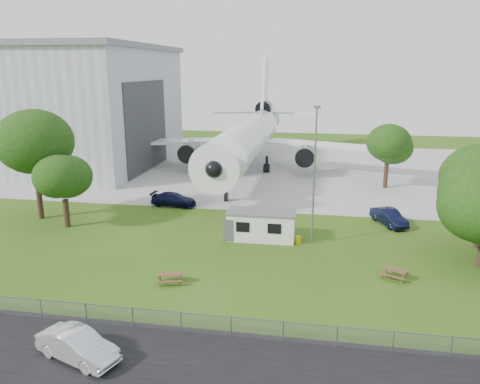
% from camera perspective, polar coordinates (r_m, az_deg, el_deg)
% --- Properties ---
extents(ground, '(160.00, 160.00, 0.00)m').
position_cam_1_polar(ground, '(37.40, -4.38, -8.96)').
color(ground, '#466C1E').
extents(asphalt_strip, '(120.00, 8.00, 0.02)m').
position_cam_1_polar(asphalt_strip, '(26.58, -11.69, -20.02)').
color(asphalt_strip, black).
rests_on(asphalt_strip, ground).
extents(concrete_apron, '(120.00, 46.00, 0.03)m').
position_cam_1_polar(concrete_apron, '(73.20, 2.92, 2.98)').
color(concrete_apron, '#B7B7B2').
rests_on(concrete_apron, ground).
extents(hangar, '(43.00, 31.00, 18.55)m').
position_cam_1_polar(hangar, '(83.56, -24.40, 9.68)').
color(hangar, '#B2B7BC').
rests_on(hangar, ground).
extents(airliner, '(46.36, 47.73, 17.69)m').
position_cam_1_polar(airliner, '(70.47, 1.13, 6.87)').
color(airliner, white).
rests_on(airliner, ground).
extents(site_cabin, '(6.77, 2.80, 2.62)m').
position_cam_1_polar(site_cabin, '(42.43, 2.62, -4.08)').
color(site_cabin, silver).
rests_on(site_cabin, ground).
extents(picnic_west, '(2.12, 1.91, 0.76)m').
position_cam_1_polar(picnic_west, '(34.86, -8.48, -10.94)').
color(picnic_west, brown).
rests_on(picnic_west, ground).
extents(picnic_east, '(2.31, 2.20, 0.76)m').
position_cam_1_polar(picnic_east, '(36.99, 18.26, -10.00)').
color(picnic_east, brown).
rests_on(picnic_east, ground).
extents(fence, '(58.00, 0.04, 1.30)m').
position_cam_1_polar(fence, '(29.33, -9.11, -16.29)').
color(fence, gray).
rests_on(fence, ground).
extents(lamp_mast, '(0.16, 0.16, 12.00)m').
position_cam_1_polar(lamp_mast, '(40.35, 9.02, 1.68)').
color(lamp_mast, slate).
rests_on(lamp_mast, ground).
extents(tree_west_big, '(8.12, 8.12, 11.70)m').
position_cam_1_polar(tree_west_big, '(51.16, -23.88, 5.22)').
color(tree_west_big, '#382619').
rests_on(tree_west_big, ground).
extents(tree_west_small, '(5.82, 5.82, 7.68)m').
position_cam_1_polar(tree_west_small, '(47.84, -20.75, 1.43)').
color(tree_west_small, '#382619').
rests_on(tree_west_small, ground).
extents(tree_far_apron, '(5.84, 5.84, 8.59)m').
position_cam_1_polar(tree_far_apron, '(62.60, 17.62, 5.51)').
color(tree_far_apron, '#382619').
rests_on(tree_far_apron, ground).
extents(car_centre_sedan, '(5.11, 3.22, 1.59)m').
position_cam_1_polar(car_centre_sedan, '(27.54, -19.18, -17.30)').
color(car_centre_sedan, silver).
rests_on(car_centre_sedan, ground).
extents(car_ne_sedan, '(3.48, 5.03, 1.57)m').
position_cam_1_polar(car_ne_sedan, '(48.67, 17.70, -2.94)').
color(car_ne_sedan, black).
rests_on(car_ne_sedan, ground).
extents(car_apron_van, '(5.24, 2.40, 1.49)m').
position_cam_1_polar(car_apron_van, '(53.23, -8.09, -0.91)').
color(car_apron_van, black).
rests_on(car_apron_van, ground).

